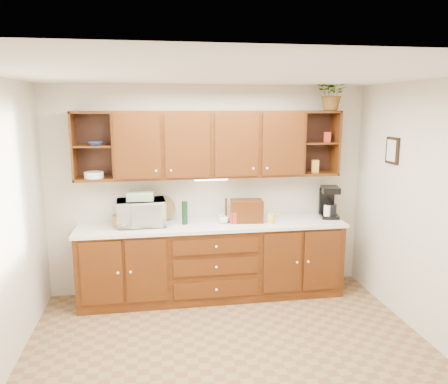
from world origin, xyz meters
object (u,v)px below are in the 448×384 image
object	(u,v)px
microwave	(141,213)
potted_plant	(333,93)
bread_box	(247,211)
coffee_maker	(329,202)

from	to	relation	value
microwave	potted_plant	world-z (taller)	potted_plant
microwave	bread_box	xyz separation A→B (m)	(1.28, -0.03, -0.02)
coffee_maker	potted_plant	size ratio (longest dim) A/B	0.98
microwave	potted_plant	xyz separation A→B (m)	(2.35, 0.03, 1.40)
microwave	bread_box	world-z (taller)	microwave
bread_box	potted_plant	distance (m)	1.78
coffee_maker	potted_plant	world-z (taller)	potted_plant
microwave	coffee_maker	bearing A→B (deg)	-2.72
bread_box	coffee_maker	size ratio (longest dim) A/B	0.96
microwave	bread_box	size ratio (longest dim) A/B	1.46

